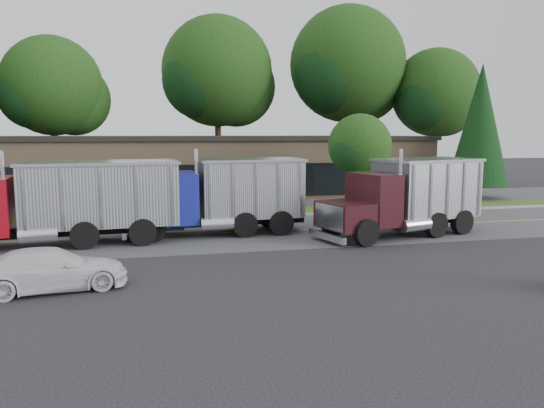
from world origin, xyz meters
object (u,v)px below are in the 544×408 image
at_px(rally_car, 51,269).
at_px(dump_truck_blue, 226,194).
at_px(dump_truck_maroon, 408,195).
at_px(dump_truck_red, 63,201).

bearing_deg(rally_car, dump_truck_blue, -48.93).
distance_m(dump_truck_blue, dump_truck_maroon, 8.14).
bearing_deg(rally_car, dump_truck_maroon, -78.32).
relative_size(dump_truck_blue, rally_car, 1.89).
relative_size(dump_truck_red, dump_truck_blue, 1.35).
xyz_separation_m(dump_truck_red, rally_car, (0.58, -6.53, -1.20)).
height_order(dump_truck_red, dump_truck_blue, same).
distance_m(dump_truck_red, dump_truck_blue, 6.82).
height_order(dump_truck_blue, rally_car, dump_truck_blue).
distance_m(dump_truck_maroon, rally_car, 15.12).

